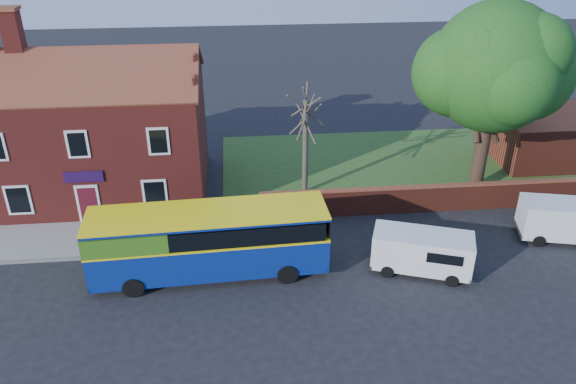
{
  "coord_description": "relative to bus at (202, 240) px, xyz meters",
  "views": [
    {
      "loc": [
        0.95,
        -19.44,
        15.54
      ],
      "look_at": [
        3.37,
        5.0,
        2.65
      ],
      "focal_mm": 35.0,
      "sensor_mm": 36.0,
      "label": 1
    }
  ],
  "objects": [
    {
      "name": "bare_tree",
      "position": [
        5.69,
        7.65,
        1.37
      ],
      "size": [
        2.35,
        2.79,
        6.26
      ],
      "color": "#4C4238",
      "rests_on": "ground"
    },
    {
      "name": "van_far",
      "position": [
        18.35,
        1.18,
        -0.69
      ],
      "size": [
        5.02,
        2.93,
        2.07
      ],
      "rotation": [
        0.0,
        0.0,
        -0.24
      ],
      "color": "white",
      "rests_on": "ground"
    },
    {
      "name": "shop_building",
      "position": [
        -6.19,
        9.22,
        1.57
      ],
      "size": [
        12.3,
        8.13,
        10.5
      ],
      "color": "maroon",
      "rests_on": "ground"
    },
    {
      "name": "grass_strip",
      "position": [
        13.83,
        10.72,
        -1.82
      ],
      "size": [
        26.0,
        12.0,
        0.04
      ],
      "primitive_type": "cube",
      "color": "#426B28",
      "rests_on": "ground"
    },
    {
      "name": "kerb",
      "position": [
        -6.17,
        1.72,
        -1.77
      ],
      "size": [
        18.0,
        0.15,
        0.14
      ],
      "primitive_type": "cube",
      "color": "slate",
      "rests_on": "ground"
    },
    {
      "name": "large_tree",
      "position": [
        16.03,
        7.23,
        5.37
      ],
      "size": [
        9.03,
        7.15,
        11.02
      ],
      "color": "black",
      "rests_on": "ground"
    },
    {
      "name": "pavement",
      "position": [
        -6.17,
        3.47,
        -1.78
      ],
      "size": [
        18.0,
        3.5,
        0.12
      ],
      "primitive_type": "cube",
      "color": "gray",
      "rests_on": "ground"
    },
    {
      "name": "van_near",
      "position": [
        10.09,
        -0.78,
        -0.74
      ],
      "size": [
        4.86,
        3.2,
        1.98
      ],
      "rotation": [
        0.0,
        0.0,
        -0.34
      ],
      "color": "white",
      "rests_on": "ground"
    },
    {
      "name": "ground",
      "position": [
        0.83,
        -2.28,
        -1.84
      ],
      "size": [
        120.0,
        120.0,
        0.0
      ],
      "primitive_type": "plane",
      "color": "black",
      "rests_on": "ground"
    },
    {
      "name": "outbuilding",
      "position": [
        22.83,
        10.72,
        -0.23
      ],
      "size": [
        8.2,
        5.06,
        4.17
      ],
      "color": "maroon",
      "rests_on": "ground"
    },
    {
      "name": "boundary_wall",
      "position": [
        13.83,
        4.72,
        -1.03
      ],
      "size": [
        22.0,
        0.38,
        1.6
      ],
      "color": "maroon",
      "rests_on": "ground"
    },
    {
      "name": "bus",
      "position": [
        0.0,
        0.0,
        0.0
      ],
      "size": [
        10.78,
        3.19,
        3.25
      ],
      "rotation": [
        0.0,
        0.0,
        0.05
      ],
      "color": "navy",
      "rests_on": "ground"
    }
  ]
}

